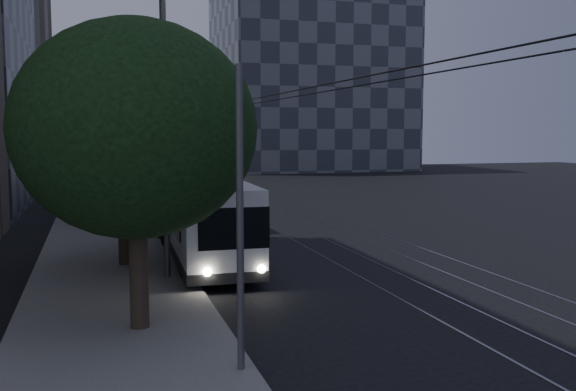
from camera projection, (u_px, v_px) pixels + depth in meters
The scene contains 19 objects.
ground at pixel (323, 261), 23.52m from camera, with size 120.00×120.00×0.00m, color black.
sidewalk at pixel (103, 205), 40.42m from camera, with size 5.00×90.00×0.15m, color gray.
tram_rails at pixel (257, 201), 43.29m from camera, with size 4.52×90.00×0.02m.
overhead_wires at pixel (143, 151), 40.80m from camera, with size 2.23×90.00×6.00m.
building_distant_right at pixel (309, 72), 79.87m from camera, with size 22.00×18.00×24.00m, color #363B45.
trolleybus at pixel (202, 215), 24.15m from camera, with size 2.80×11.78×5.63m.
pickup_silver at pixel (165, 203), 35.07m from camera, with size 2.74×5.95×1.65m, color #96989D.
car_white_a at pixel (183, 195), 40.27m from camera, with size 1.81×4.49×1.53m, color #B4B4B8.
car_white_b at pixel (150, 190), 44.74m from camera, with size 1.83×4.49×1.30m, color silver.
car_white_c at pixel (165, 184), 50.19m from camera, with size 1.31×3.77×1.24m, color #B7B6BB.
car_white_d at pixel (146, 179), 53.39m from camera, with size 1.80×4.47×1.52m, color #BCBCC0.
tree_0 at pixel (135, 130), 14.65m from camera, with size 5.59×5.59×7.31m.
tree_1 at pixel (122, 127), 21.81m from camera, with size 5.27×5.27×7.26m.
tree_2 at pixel (113, 135), 32.76m from camera, with size 4.78×4.78×6.72m.
tree_3 at pixel (119, 144), 39.55m from camera, with size 4.15×4.15×5.83m.
tree_4 at pixel (114, 133), 47.14m from camera, with size 5.65×5.65×7.17m.
tree_5 at pixel (112, 138), 54.00m from camera, with size 4.78×4.78×6.35m.
streetlamp_near at pixel (178, 80), 19.90m from camera, with size 2.54×0.44×10.58m.
streetlamp_far at pixel (136, 115), 42.25m from camera, with size 2.34×0.44×9.64m.
Camera 1 is at (-7.90, -21.81, 4.76)m, focal length 40.00 mm.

